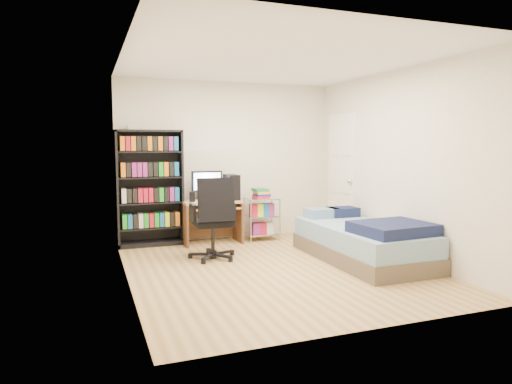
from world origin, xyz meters
name	(u,v)px	position (x,y,z in m)	size (l,w,h in m)	color
room	(276,167)	(0.00, 0.00, 1.25)	(3.58, 4.08, 2.58)	tan
media_shelf	(150,187)	(-1.26, 1.84, 0.89)	(0.97, 0.32, 1.80)	black
computer_desk	(216,204)	(-0.28, 1.71, 0.60)	(0.88, 0.51, 1.11)	tan
office_chair	(214,233)	(-0.60, 0.69, 0.35)	(0.68, 0.68, 1.10)	black
wire_cart	(262,206)	(0.45, 1.64, 0.53)	(0.51, 0.37, 0.82)	silver
bed	(363,241)	(1.22, -0.05, 0.26)	(1.03, 2.05, 0.59)	brown
door	(342,176)	(1.72, 1.35, 1.00)	(0.12, 0.80, 2.00)	white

